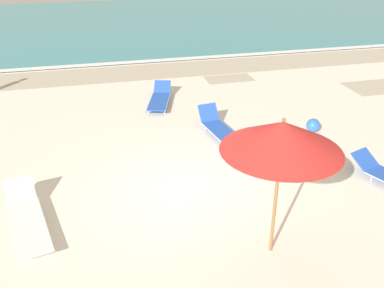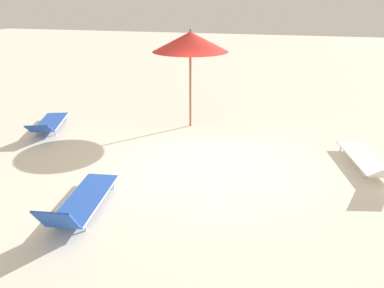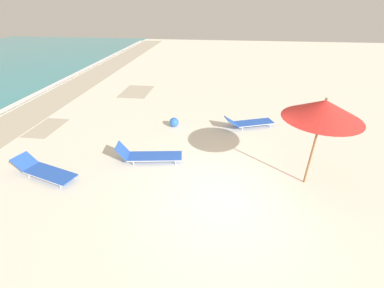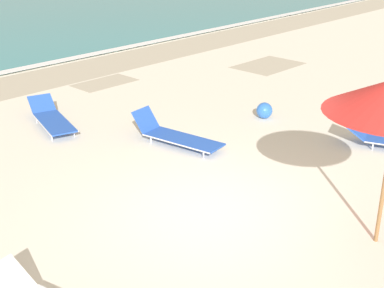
# 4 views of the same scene
# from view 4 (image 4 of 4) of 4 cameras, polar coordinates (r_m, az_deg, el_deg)

# --- Properties ---
(ground_plane) EXTENTS (60.00, 60.00, 0.16)m
(ground_plane) POSITION_cam_4_polar(r_m,az_deg,el_deg) (9.00, 2.74, -7.85)
(ground_plane) COLOR silver
(sun_lounger_near_water_left) EXTENTS (1.20, 2.21, 0.50)m
(sun_lounger_near_water_left) POSITION_cam_4_polar(r_m,az_deg,el_deg) (13.02, -14.76, 2.69)
(sun_lounger_near_water_left) COLOR blue
(sun_lounger_near_water_left) RESTS_ON ground_plane
(sun_lounger_near_water_right) EXTENTS (0.89, 2.17, 0.63)m
(sun_lounger_near_water_right) POSITION_cam_4_polar(r_m,az_deg,el_deg) (11.54, -1.79, 0.95)
(sun_lounger_near_water_right) COLOR blue
(sun_lounger_near_water_right) RESTS_ON ground_plane
(beach_ball) EXTENTS (0.40, 0.40, 0.40)m
(beach_ball) POSITION_cam_4_polar(r_m,az_deg,el_deg) (13.26, 7.73, 3.56)
(beach_ball) COLOR blue
(beach_ball) RESTS_ON ground_plane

